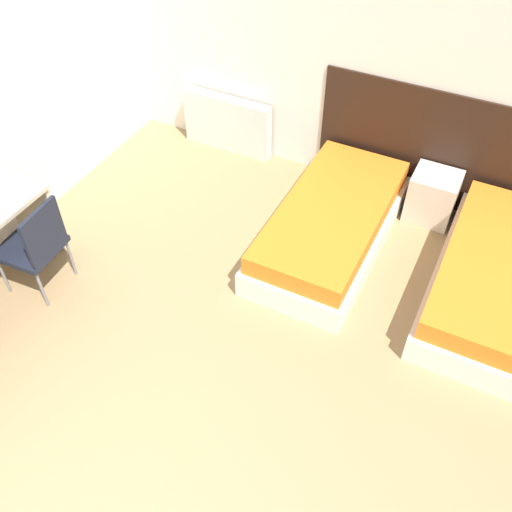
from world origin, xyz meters
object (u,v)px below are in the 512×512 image
at_px(nightstand, 432,196).
at_px(chair_near_laptop, 35,244).
at_px(bed_near_window, 331,225).
at_px(bed_near_door, 494,278).

bearing_deg(nightstand, chair_near_laptop, -138.63).
bearing_deg(nightstand, bed_near_window, -132.88).
height_order(bed_near_window, bed_near_door, same).
bearing_deg(bed_near_door, chair_near_laptop, -155.05).
xyz_separation_m(bed_near_door, chair_near_laptop, (-3.28, -1.52, 0.27)).
bearing_deg(chair_near_laptop, nightstand, 37.79).
relative_size(bed_near_window, bed_near_door, 1.00).
xyz_separation_m(bed_near_window, bed_near_door, (1.39, 0.00, 0.00)).
bearing_deg(chair_near_laptop, bed_near_door, 21.36).
height_order(bed_near_door, nightstand, nightstand).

